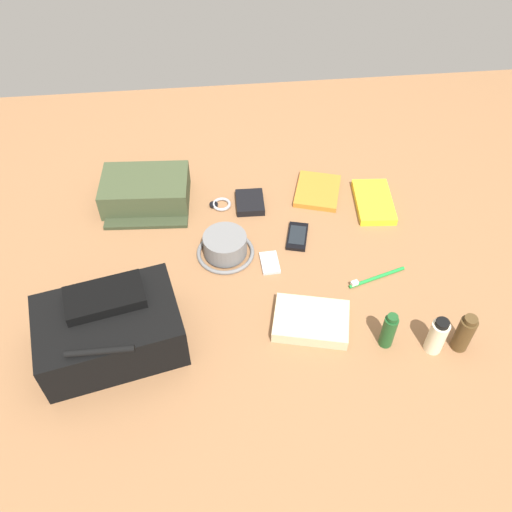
{
  "coord_description": "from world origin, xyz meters",
  "views": [
    {
      "loc": [
        0.11,
        1.07,
        1.24
      ],
      "look_at": [
        0.0,
        0.0,
        0.04
      ],
      "focal_mm": 38.76,
      "sensor_mm": 36.0,
      "label": 1
    }
  ],
  "objects_px": {
    "cell_phone": "(297,236)",
    "wallet": "(250,202)",
    "lotion_bottle": "(437,336)",
    "backpack": "(110,329)",
    "travel_guidebook": "(318,191)",
    "shampoo_bottle": "(389,331)",
    "bucket_hat": "(225,247)",
    "toiletry_pouch": "(146,191)",
    "media_player": "(270,263)",
    "cologne_bottle": "(464,333)",
    "folded_towel": "(311,321)",
    "toothbrush": "(374,278)",
    "wristwatch": "(220,204)",
    "paperback_novel": "(374,202)"
  },
  "relations": [
    {
      "from": "bucket_hat",
      "to": "toothbrush",
      "type": "xyz_separation_m",
      "value": [
        -0.42,
        0.15,
        -0.03
      ]
    },
    {
      "from": "cologne_bottle",
      "to": "folded_towel",
      "type": "relative_size",
      "value": 0.62
    },
    {
      "from": "backpack",
      "to": "toothbrush",
      "type": "height_order",
      "value": "backpack"
    },
    {
      "from": "backpack",
      "to": "cell_phone",
      "type": "relative_size",
      "value": 3.16
    },
    {
      "from": "backpack",
      "to": "wristwatch",
      "type": "height_order",
      "value": "backpack"
    },
    {
      "from": "toiletry_pouch",
      "to": "folded_towel",
      "type": "height_order",
      "value": "toiletry_pouch"
    },
    {
      "from": "media_player",
      "to": "cologne_bottle",
      "type": "bearing_deg",
      "value": 144.04
    },
    {
      "from": "cologne_bottle",
      "to": "wristwatch",
      "type": "distance_m",
      "value": 0.85
    },
    {
      "from": "bucket_hat",
      "to": "lotion_bottle",
      "type": "bearing_deg",
      "value": 143.03
    },
    {
      "from": "toiletry_pouch",
      "to": "travel_guidebook",
      "type": "height_order",
      "value": "toiletry_pouch"
    },
    {
      "from": "wristwatch",
      "to": "wallet",
      "type": "bearing_deg",
      "value": 175.68
    },
    {
      "from": "paperback_novel",
      "to": "media_player",
      "type": "xyz_separation_m",
      "value": [
        0.37,
        0.23,
        -0.01
      ]
    },
    {
      "from": "cologne_bottle",
      "to": "folded_towel",
      "type": "xyz_separation_m",
      "value": [
        0.38,
        -0.11,
        -0.04
      ]
    },
    {
      "from": "travel_guidebook",
      "to": "shampoo_bottle",
      "type": "bearing_deg",
      "value": 96.86
    },
    {
      "from": "folded_towel",
      "to": "travel_guidebook",
      "type": "bearing_deg",
      "value": -102.08
    },
    {
      "from": "travel_guidebook",
      "to": "cell_phone",
      "type": "distance_m",
      "value": 0.22
    },
    {
      "from": "toiletry_pouch",
      "to": "lotion_bottle",
      "type": "relative_size",
      "value": 2.45
    },
    {
      "from": "cell_phone",
      "to": "toothbrush",
      "type": "xyz_separation_m",
      "value": [
        -0.2,
        0.19,
        0.0
      ]
    },
    {
      "from": "shampoo_bottle",
      "to": "backpack",
      "type": "bearing_deg",
      "value": -5.3
    },
    {
      "from": "toiletry_pouch",
      "to": "cologne_bottle",
      "type": "bearing_deg",
      "value": 141.94
    },
    {
      "from": "backpack",
      "to": "media_player",
      "type": "relative_size",
      "value": 4.59
    },
    {
      "from": "cologne_bottle",
      "to": "lotion_bottle",
      "type": "bearing_deg",
      "value": -0.65
    },
    {
      "from": "lotion_bottle",
      "to": "backpack",
      "type": "bearing_deg",
      "value": -6.46
    },
    {
      "from": "paperback_novel",
      "to": "wallet",
      "type": "distance_m",
      "value": 0.41
    },
    {
      "from": "bucket_hat",
      "to": "media_player",
      "type": "bearing_deg",
      "value": 156.13
    },
    {
      "from": "toothbrush",
      "to": "wallet",
      "type": "distance_m",
      "value": 0.48
    },
    {
      "from": "shampoo_bottle",
      "to": "paperback_novel",
      "type": "height_order",
      "value": "shampoo_bottle"
    },
    {
      "from": "bucket_hat",
      "to": "cologne_bottle",
      "type": "xyz_separation_m",
      "value": [
        -0.59,
        0.39,
        0.03
      ]
    },
    {
      "from": "cell_phone",
      "to": "wallet",
      "type": "distance_m",
      "value": 0.21
    },
    {
      "from": "wristwatch",
      "to": "bucket_hat",
      "type": "bearing_deg",
      "value": 90.67
    },
    {
      "from": "paperback_novel",
      "to": "wallet",
      "type": "relative_size",
      "value": 1.91
    },
    {
      "from": "cell_phone",
      "to": "wallet",
      "type": "xyz_separation_m",
      "value": [
        0.13,
        -0.16,
        0.01
      ]
    },
    {
      "from": "backpack",
      "to": "folded_towel",
      "type": "height_order",
      "value": "backpack"
    },
    {
      "from": "bucket_hat",
      "to": "cell_phone",
      "type": "relative_size",
      "value": 1.39
    },
    {
      "from": "travel_guidebook",
      "to": "wallet",
      "type": "height_order",
      "value": "wallet"
    },
    {
      "from": "wallet",
      "to": "shampoo_bottle",
      "type": "bearing_deg",
      "value": 119.39
    },
    {
      "from": "bucket_hat",
      "to": "lotion_bottle",
      "type": "relative_size",
      "value": 1.48
    },
    {
      "from": "bucket_hat",
      "to": "wallet",
      "type": "bearing_deg",
      "value": -114.37
    },
    {
      "from": "lotion_bottle",
      "to": "paperback_novel",
      "type": "height_order",
      "value": "lotion_bottle"
    },
    {
      "from": "wallet",
      "to": "folded_towel",
      "type": "distance_m",
      "value": 0.51
    },
    {
      "from": "paperback_novel",
      "to": "wristwatch",
      "type": "xyz_separation_m",
      "value": [
        0.5,
        -0.05,
        -0.0
      ]
    },
    {
      "from": "travel_guidebook",
      "to": "media_player",
      "type": "relative_size",
      "value": 2.38
    },
    {
      "from": "bucket_hat",
      "to": "travel_guidebook",
      "type": "bearing_deg",
      "value": -143.17
    },
    {
      "from": "cologne_bottle",
      "to": "paperback_novel",
      "type": "height_order",
      "value": "cologne_bottle"
    },
    {
      "from": "lotion_bottle",
      "to": "folded_towel",
      "type": "bearing_deg",
      "value": -19.05
    },
    {
      "from": "shampoo_bottle",
      "to": "media_player",
      "type": "height_order",
      "value": "shampoo_bottle"
    },
    {
      "from": "backpack",
      "to": "toiletry_pouch",
      "type": "bearing_deg",
      "value": -97.03
    },
    {
      "from": "cologne_bottle",
      "to": "travel_guidebook",
      "type": "height_order",
      "value": "cologne_bottle"
    },
    {
      "from": "cologne_bottle",
      "to": "lotion_bottle",
      "type": "xyz_separation_m",
      "value": [
        0.07,
        -0.0,
        -0.0
      ]
    },
    {
      "from": "backpack",
      "to": "media_player",
      "type": "height_order",
      "value": "backpack"
    }
  ]
}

